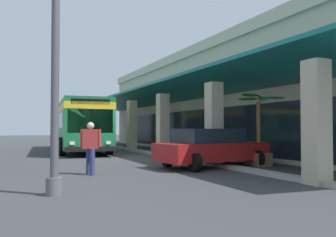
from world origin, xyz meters
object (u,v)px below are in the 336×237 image
Objects in this scene: pedestrian at (91,145)px; lot_light_pole at (56,3)px; transit_bus at (80,123)px; potted_palm at (259,144)px; parked_sedan_red at (211,147)px.

lot_light_pole is at bearing -25.45° from pedestrian.
lot_light_pole reaches higher than transit_bus.
transit_bus is 12.98m from potted_palm.
transit_bus is at bearing -158.72° from potted_palm.
transit_bus reaches higher than parked_sedan_red.
transit_bus is at bearing 171.17° from pedestrian.
pedestrian is (0.24, -4.68, 0.19)m from parked_sedan_red.
lot_light_pole reaches higher than parked_sedan_red.
lot_light_pole is (3.08, -1.46, 3.35)m from pedestrian.
transit_bus reaches higher than potted_palm.
potted_palm is at bearing 73.12° from parked_sedan_red.
parked_sedan_red is at bearing 118.36° from lot_light_pole.
parked_sedan_red is at bearing -106.88° from potted_palm.
pedestrian is 0.59× the size of potted_palm.
lot_light_pole is (14.82, -3.29, 2.45)m from transit_bus.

